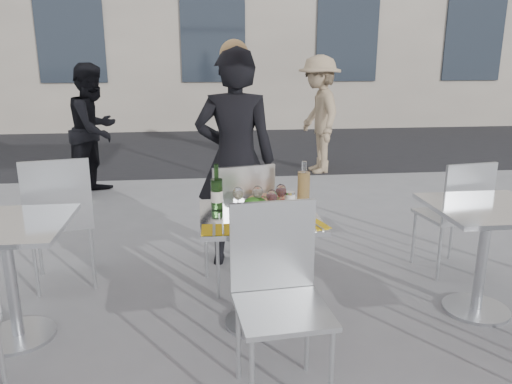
{
  "coord_description": "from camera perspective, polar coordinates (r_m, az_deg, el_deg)",
  "views": [
    {
      "loc": [
        -0.34,
        -2.89,
        1.7
      ],
      "look_at": [
        0.0,
        0.15,
        0.85
      ],
      "focal_mm": 35.0,
      "sensor_mm": 36.0,
      "label": 1
    }
  ],
  "objects": [
    {
      "name": "wineglass_red_a",
      "position": [
        3.03,
        1.83,
        -0.59
      ],
      "size": [
        0.07,
        0.07,
        0.16
      ],
      "color": "white",
      "rests_on": "main_table"
    },
    {
      "name": "side_chair_rfar",
      "position": [
        4.15,
        22.04,
        -1.76
      ],
      "size": [
        0.48,
        0.49,
        0.93
      ],
      "rotation": [
        0.0,
        0.0,
        3.28
      ],
      "color": "silver",
      "rests_on": "ground"
    },
    {
      "name": "side_table_left",
      "position": [
        3.32,
        -26.51,
        -6.64
      ],
      "size": [
        0.72,
        0.72,
        0.75
      ],
      "color": "#B7BABF",
      "rests_on": "ground"
    },
    {
      "name": "pedestrian_b",
      "position": [
        7.37,
        7.17,
        8.74
      ],
      "size": [
        0.7,
        1.13,
        1.69
      ],
      "primitive_type": "imported",
      "rotation": [
        0.0,
        0.0,
        4.78
      ],
      "color": "tan",
      "rests_on": "ground"
    },
    {
      "name": "chair_near",
      "position": [
        2.55,
        2.51,
        -10.49
      ],
      "size": [
        0.48,
        0.5,
        0.98
      ],
      "rotation": [
        0.0,
        0.0,
        0.09
      ],
      "color": "silver",
      "rests_on": "ground"
    },
    {
      "name": "wine_bottle",
      "position": [
        3.12,
        -4.51,
        -0.07
      ],
      "size": [
        0.07,
        0.08,
        0.29
      ],
      "color": "#254D1D",
      "rests_on": "main_table"
    },
    {
      "name": "carafe",
      "position": [
        3.23,
        5.46,
        0.51
      ],
      "size": [
        0.08,
        0.08,
        0.29
      ],
      "color": "tan",
      "rests_on": "main_table"
    },
    {
      "name": "napkin_left",
      "position": [
        2.8,
        -4.42,
        -4.27
      ],
      "size": [
        0.19,
        0.2,
        0.01
      ],
      "rotation": [
        0.0,
        0.0,
        -0.03
      ],
      "color": "yellow",
      "rests_on": "main_table"
    },
    {
      "name": "sugar_shaker",
      "position": [
        3.18,
        3.89,
        -0.91
      ],
      "size": [
        0.06,
        0.06,
        0.11
      ],
      "color": "white",
      "rests_on": "main_table"
    },
    {
      "name": "side_table_right",
      "position": [
        3.62,
        24.69,
        -4.66
      ],
      "size": [
        0.72,
        0.72,
        0.75
      ],
      "color": "#B7BABF",
      "rests_on": "ground"
    },
    {
      "name": "main_table",
      "position": [
        3.13,
        0.31,
        -6.22
      ],
      "size": [
        0.72,
        0.72,
        0.75
      ],
      "color": "#B7BABF",
      "rests_on": "ground"
    },
    {
      "name": "wineglass_white_b",
      "position": [
        3.12,
        0.19,
        -0.12
      ],
      "size": [
        0.07,
        0.07,
        0.16
      ],
      "color": "white",
      "rests_on": "main_table"
    },
    {
      "name": "woman_diner",
      "position": [
        3.99,
        -2.38,
        3.64
      ],
      "size": [
        0.7,
        0.51,
        1.76
      ],
      "primitive_type": "imported",
      "rotation": [
        0.0,
        0.0,
        2.99
      ],
      "color": "black",
      "rests_on": "ground"
    },
    {
      "name": "wineglass_white_a",
      "position": [
        3.1,
        -2.08,
        -0.25
      ],
      "size": [
        0.07,
        0.07,
        0.16
      ],
      "color": "white",
      "rests_on": "main_table"
    },
    {
      "name": "chair_far",
      "position": [
        3.58,
        -1.9,
        -2.82
      ],
      "size": [
        0.52,
        0.53,
        0.97
      ],
      "rotation": [
        0.0,
        0.0,
        3.35
      ],
      "color": "silver",
      "rests_on": "ground"
    },
    {
      "name": "side_chair_lfar",
      "position": [
        3.88,
        -21.49,
        -2.17
      ],
      "size": [
        0.55,
        0.56,
        1.0
      ],
      "rotation": [
        0.0,
        0.0,
        3.36
      ],
      "color": "silver",
      "rests_on": "ground"
    },
    {
      "name": "pizza_far",
      "position": [
        3.27,
        1.67,
        -1.07
      ],
      "size": [
        0.34,
        0.34,
        0.03
      ],
      "color": "white",
      "rests_on": "main_table"
    },
    {
      "name": "pizza_near",
      "position": [
        2.88,
        0.78,
        -3.5
      ],
      "size": [
        0.34,
        0.34,
        0.02
      ],
      "color": "tan",
      "rests_on": "main_table"
    },
    {
      "name": "pedestrian_a",
      "position": [
        6.49,
        -17.99,
        6.79
      ],
      "size": [
        0.87,
        0.96,
        1.6
      ],
      "primitive_type": "imported",
      "rotation": [
        0.0,
        0.0,
        1.14
      ],
      "color": "black",
      "rests_on": "ground"
    },
    {
      "name": "street_asphalt",
      "position": [
        9.55,
        -4.3,
        5.22
      ],
      "size": [
        24.0,
        5.0,
        0.0
      ],
      "primitive_type": "cube",
      "color": "black",
      "rests_on": "ground"
    },
    {
      "name": "wineglass_red_b",
      "position": [
        3.16,
        2.88,
        0.08
      ],
      "size": [
        0.07,
        0.07,
        0.16
      ],
      "color": "white",
      "rests_on": "main_table"
    },
    {
      "name": "napkin_right",
      "position": [
        2.88,
        6.24,
        -3.79
      ],
      "size": [
        0.22,
        0.22,
        0.01
      ],
      "rotation": [
        0.0,
        0.0,
        0.27
      ],
      "color": "yellow",
      "rests_on": "main_table"
    },
    {
      "name": "salad_plate",
      "position": [
        3.12,
        -0.07,
        -1.51
      ],
      "size": [
        0.22,
        0.22,
        0.09
      ],
      "color": "white",
      "rests_on": "main_table"
    },
    {
      "name": "ground",
      "position": [
        3.37,
        0.3,
        -14.76
      ],
      "size": [
        80.0,
        80.0,
        0.0
      ],
      "primitive_type": "plane",
      "color": "slate"
    }
  ]
}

